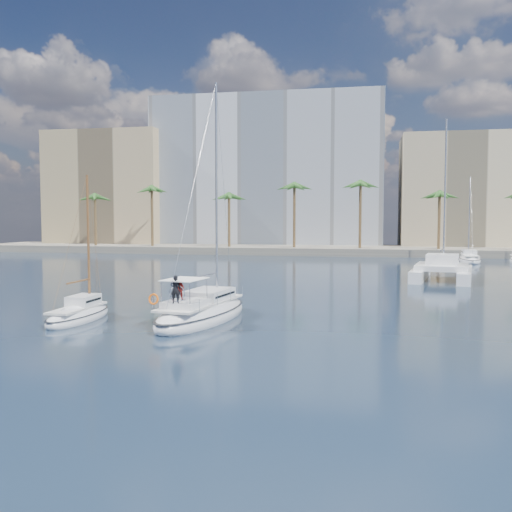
# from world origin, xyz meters

# --- Properties ---
(ground) EXTENTS (160.00, 160.00, 0.00)m
(ground) POSITION_xyz_m (0.00, 0.00, 0.00)
(ground) COLOR black
(ground) RESTS_ON ground
(quay) EXTENTS (120.00, 14.00, 1.20)m
(quay) POSITION_xyz_m (0.00, 61.00, 0.60)
(quay) COLOR gray
(quay) RESTS_ON ground
(building_modern) EXTENTS (42.00, 16.00, 28.00)m
(building_modern) POSITION_xyz_m (-12.00, 73.00, 14.00)
(building_modern) COLOR silver
(building_modern) RESTS_ON ground
(building_tan_left) EXTENTS (22.00, 14.00, 22.00)m
(building_tan_left) POSITION_xyz_m (-42.00, 69.00, 11.00)
(building_tan_left) COLOR tan
(building_tan_left) RESTS_ON ground
(building_beige) EXTENTS (20.00, 14.00, 20.00)m
(building_beige) POSITION_xyz_m (22.00, 70.00, 10.00)
(building_beige) COLOR beige
(building_beige) RESTS_ON ground
(palm_left) EXTENTS (3.60, 3.60, 12.30)m
(palm_left) POSITION_xyz_m (-34.00, 57.00, 10.28)
(palm_left) COLOR brown
(palm_left) RESTS_ON ground
(palm_centre) EXTENTS (3.60, 3.60, 12.30)m
(palm_centre) POSITION_xyz_m (0.00, 57.00, 10.28)
(palm_centre) COLOR brown
(palm_centre) RESTS_ON ground
(main_sloop) EXTENTS (4.86, 10.58, 15.12)m
(main_sloop) POSITION_xyz_m (-3.36, -1.86, 0.49)
(main_sloop) COLOR white
(main_sloop) RESTS_ON ground
(small_sloop) EXTENTS (2.18, 6.48, 9.24)m
(small_sloop) POSITION_xyz_m (-10.59, -3.18, 0.37)
(small_sloop) COLOR white
(small_sloop) RESTS_ON ground
(catamaran) EXTENTS (7.20, 11.53, 15.83)m
(catamaran) POSITION_xyz_m (13.52, 23.83, 1.11)
(catamaran) COLOR white
(catamaran) RESTS_ON ground
(seagull) EXTENTS (1.21, 0.52, 0.22)m
(seagull) POSITION_xyz_m (-3.72, 1.27, 0.69)
(seagull) COLOR silver
(seagull) RESTS_ON ground
(moored_yacht_a) EXTENTS (3.37, 9.52, 11.90)m
(moored_yacht_a) POSITION_xyz_m (20.00, 47.00, 0.00)
(moored_yacht_a) COLOR white
(moored_yacht_a) RESTS_ON ground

